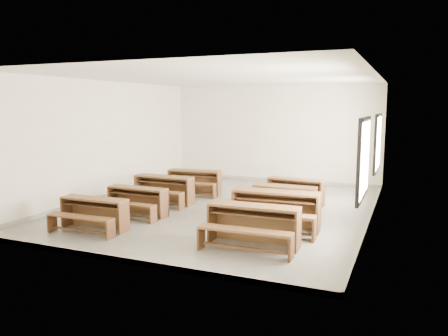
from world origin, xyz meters
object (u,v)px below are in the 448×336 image
at_px(desk_set_4, 253,223).
at_px(desk_set_5, 275,208).
at_px(desk_set_6, 284,198).
at_px(desk_set_1, 137,199).
at_px(desk_set_0, 93,211).
at_px(desk_set_3, 194,180).
at_px(desk_set_7, 295,190).
at_px(desk_set_2, 163,188).

xyz_separation_m(desk_set_4, desk_set_5, (0.07, 1.18, 0.03)).
bearing_deg(desk_set_6, desk_set_1, -154.47).
bearing_deg(desk_set_0, desk_set_3, 85.35).
xyz_separation_m(desk_set_3, desk_set_6, (3.01, -1.30, -0.01)).
height_order(desk_set_6, desk_set_7, desk_set_6).
relative_size(desk_set_0, desk_set_6, 0.99).
distance_m(desk_set_3, desk_set_4, 4.96).
bearing_deg(desk_set_4, desk_set_1, 160.00).
height_order(desk_set_2, desk_set_4, desk_set_4).
distance_m(desk_set_2, desk_set_7, 3.42).
bearing_deg(desk_set_5, desk_set_3, 137.24).
height_order(desk_set_3, desk_set_4, desk_set_4).
bearing_deg(desk_set_2, desk_set_5, -19.65).
relative_size(desk_set_1, desk_set_4, 0.87).
relative_size(desk_set_2, desk_set_6, 1.08).
bearing_deg(desk_set_7, desk_set_3, -176.50).
bearing_deg(desk_set_7, desk_set_2, -151.60).
xyz_separation_m(desk_set_0, desk_set_6, (3.24, 2.81, 0.01)).
xyz_separation_m(desk_set_0, desk_set_5, (3.43, 1.44, 0.09)).
bearing_deg(desk_set_6, desk_set_5, -82.14).
bearing_deg(desk_set_7, desk_set_4, -81.22).
bearing_deg(desk_set_4, desk_set_6, 91.03).
relative_size(desk_set_0, desk_set_4, 0.87).
distance_m(desk_set_2, desk_set_5, 3.60).
distance_m(desk_set_1, desk_set_7, 4.03).
distance_m(desk_set_4, desk_set_5, 1.18).
height_order(desk_set_0, desk_set_4, desk_set_4).
bearing_deg(desk_set_4, desk_set_2, 142.29).
relative_size(desk_set_4, desk_set_7, 1.10).
distance_m(desk_set_0, desk_set_1, 1.34).
bearing_deg(desk_set_1, desk_set_7, 41.24).
bearing_deg(desk_set_7, desk_set_1, -133.07).
bearing_deg(desk_set_1, desk_set_2, 95.00).
bearing_deg(desk_set_4, desk_set_5, 84.93).
xyz_separation_m(desk_set_0, desk_set_3, (0.23, 4.11, 0.02)).
bearing_deg(desk_set_5, desk_set_0, -160.16).
height_order(desk_set_2, desk_set_5, desk_set_5).
bearing_deg(desk_set_2, desk_set_3, 83.47).
xyz_separation_m(desk_set_2, desk_set_4, (3.30, -2.42, 0.02)).
bearing_deg(desk_set_4, desk_set_3, 127.59).
relative_size(desk_set_4, desk_set_6, 1.14).
height_order(desk_set_0, desk_set_1, desk_set_1).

